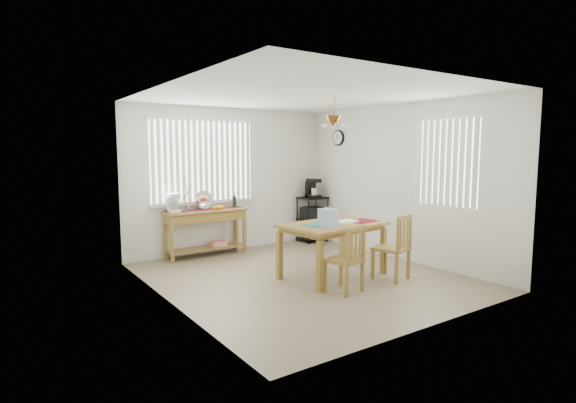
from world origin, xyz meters
TOP-DOWN VIEW (x-y plane):
  - ground at (0.00, 0.00)m, footprint 4.00×4.50m
  - room_shell at (0.00, 0.02)m, footprint 4.20×4.70m
  - sideboard at (-0.61, 2.03)m, footprint 1.44×0.41m
  - sideboard_items at (-0.85, 2.04)m, footprint 1.37×0.34m
  - wire_cart at (1.69, 2.00)m, footprint 0.53×0.42m
  - cart_items at (1.69, 2.01)m, footprint 0.21×0.25m
  - dining_table at (0.37, -0.21)m, footprint 1.56×1.10m
  - table_items at (0.24, -0.35)m, footprint 1.17×0.51m
  - chair_left at (0.03, -0.88)m, footprint 0.48×0.48m
  - chair_right at (0.98, -0.83)m, footprint 0.53×0.53m

SIDE VIEW (x-z plane):
  - ground at x=0.00m, z-range -0.01..0.00m
  - chair_left at x=0.03m, z-range -0.01..0.87m
  - chair_right at x=0.98m, z-range -0.01..0.93m
  - wire_cart at x=1.69m, z-range 0.09..0.99m
  - sideboard at x=-0.61m, z-range 0.20..1.01m
  - dining_table at x=0.37m, z-range 0.30..1.09m
  - table_items at x=0.24m, z-range 0.75..1.00m
  - sideboard_items at x=-0.85m, z-range 0.63..1.25m
  - cart_items at x=1.69m, z-range 0.89..1.26m
  - room_shell at x=0.00m, z-range 0.34..3.04m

